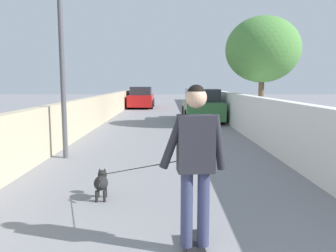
# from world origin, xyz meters

# --- Properties ---
(ground_plane) EXTENTS (80.00, 80.00, 0.00)m
(ground_plane) POSITION_xyz_m (14.00, 0.00, 0.00)
(ground_plane) COLOR gray
(wall_left) EXTENTS (48.00, 0.30, 1.25)m
(wall_left) POSITION_xyz_m (12.00, 2.94, 0.63)
(wall_left) COLOR tan
(wall_left) RESTS_ON ground
(fence_right) EXTENTS (48.00, 0.30, 1.40)m
(fence_right) POSITION_xyz_m (12.00, -2.94, 0.70)
(fence_right) COLOR silver
(fence_right) RESTS_ON ground
(tree_right_near) EXTENTS (2.95, 2.95, 4.46)m
(tree_right_near) POSITION_xyz_m (13.00, -3.93, 3.14)
(tree_right_near) COLOR brown
(tree_right_near) RESTS_ON ground
(lamp_post) EXTENTS (0.36, 0.36, 4.32)m
(lamp_post) POSITION_xyz_m (7.41, 2.39, 2.95)
(lamp_post) COLOR #4C4C51
(lamp_post) RESTS_ON ground
(skateboard) EXTENTS (0.81, 0.27, 0.08)m
(skateboard) POSITION_xyz_m (2.74, -0.40, 0.07)
(skateboard) COLOR black
(skateboard) RESTS_ON ground
(person_skateboarder) EXTENTS (0.25, 0.71, 1.73)m
(person_skateboarder) POSITION_xyz_m (2.74, -0.40, 1.10)
(person_skateboarder) COLOR #333859
(person_skateboarder) RESTS_ON skateboard
(dog) EXTENTS (2.00, 1.46, 1.06)m
(dog) POSITION_xyz_m (4.44, 0.93, 0.28)
(dog) COLOR black
(dog) RESTS_ON ground
(car_near) EXTENTS (4.00, 1.80, 1.54)m
(car_near) POSITION_xyz_m (15.50, -1.79, 0.71)
(car_near) COLOR #336B38
(car_near) RESTS_ON ground
(car_far) EXTENTS (4.18, 1.80, 1.54)m
(car_far) POSITION_xyz_m (24.20, 1.79, 0.72)
(car_far) COLOR #B71414
(car_far) RESTS_ON ground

